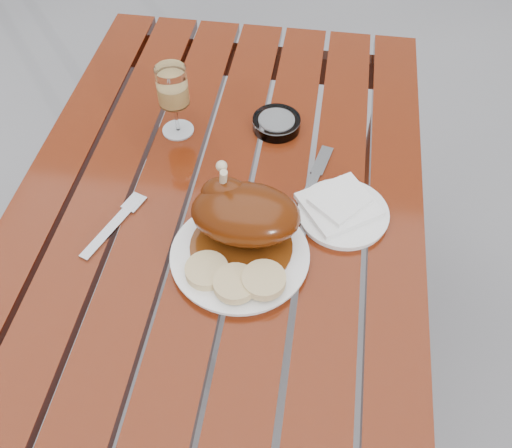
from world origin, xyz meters
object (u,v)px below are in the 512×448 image
(wine_glass, at_px, (174,101))
(side_plate, at_px, (343,214))
(ashtray, at_px, (276,123))
(table, at_px, (227,291))
(dinner_plate, at_px, (240,256))

(wine_glass, xyz_separation_m, side_plate, (0.37, -0.19, -0.07))
(ashtray, bearing_deg, table, -113.82)
(ashtray, bearing_deg, side_plate, -55.85)
(dinner_plate, relative_size, ashtray, 2.38)
(dinner_plate, relative_size, wine_glass, 1.55)
(wine_glass, height_order, side_plate, wine_glass)
(table, xyz_separation_m, dinner_plate, (0.07, -0.16, 0.38))
(dinner_plate, distance_m, side_plate, 0.22)
(side_plate, bearing_deg, wine_glass, 152.55)
(table, xyz_separation_m, wine_glass, (-0.12, 0.16, 0.46))
(wine_glass, xyz_separation_m, ashtray, (0.21, 0.04, -0.07))
(side_plate, height_order, ashtray, ashtray)
(dinner_plate, height_order, side_plate, dinner_plate)
(side_plate, xyz_separation_m, ashtray, (-0.16, 0.23, 0.01))
(table, height_order, side_plate, side_plate)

